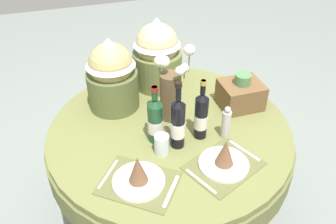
% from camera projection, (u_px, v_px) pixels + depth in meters
% --- Properties ---
extents(ground, '(8.00, 8.00, 0.00)m').
position_uv_depth(ground, '(169.00, 211.00, 2.38)').
color(ground, gray).
extents(dining_table, '(1.34, 1.34, 0.72)m').
position_uv_depth(dining_table, '(170.00, 145.00, 2.02)').
color(dining_table, olive).
rests_on(dining_table, ground).
extents(place_setting_left, '(0.43, 0.41, 0.16)m').
position_uv_depth(place_setting_left, '(138.00, 176.00, 1.60)').
color(place_setting_left, brown).
rests_on(place_setting_left, dining_table).
extents(place_setting_right, '(0.42, 0.37, 0.16)m').
position_uv_depth(place_setting_right, '(224.00, 159.00, 1.68)').
color(place_setting_right, brown).
rests_on(place_setting_right, dining_table).
extents(flower_vase, '(0.21, 0.16, 0.43)m').
position_uv_depth(flower_vase, '(171.00, 90.00, 1.91)').
color(flower_vase, brown).
rests_on(flower_vase, dining_table).
extents(wine_bottle_left, '(0.07, 0.07, 0.38)m').
position_uv_depth(wine_bottle_left, '(178.00, 123.00, 1.75)').
color(wine_bottle_left, black).
rests_on(wine_bottle_left, dining_table).
extents(wine_bottle_centre, '(0.08, 0.08, 0.32)m').
position_uv_depth(wine_bottle_centre, '(155.00, 120.00, 1.79)').
color(wine_bottle_centre, '#194223').
rests_on(wine_bottle_centre, dining_table).
extents(wine_bottle_right, '(0.07, 0.07, 0.34)m').
position_uv_depth(wine_bottle_right, '(201.00, 116.00, 1.81)').
color(wine_bottle_right, black).
rests_on(wine_bottle_right, dining_table).
extents(tumbler_near_left, '(0.07, 0.07, 0.10)m').
position_uv_depth(tumbler_near_left, '(162.00, 144.00, 1.76)').
color(tumbler_near_left, silver).
rests_on(tumbler_near_left, dining_table).
extents(pepper_mill, '(0.05, 0.05, 0.19)m').
position_uv_depth(pepper_mill, '(226.00, 123.00, 1.83)').
color(pepper_mill, '#B7B2AD').
rests_on(pepper_mill, dining_table).
extents(gift_tub_back_left, '(0.29, 0.29, 0.43)m').
position_uv_depth(gift_tub_back_left, '(111.00, 72.00, 1.98)').
color(gift_tub_back_left, '#566033').
rests_on(gift_tub_back_left, dining_table).
extents(gift_tub_back_centre, '(0.30, 0.30, 0.44)m').
position_uv_depth(gift_tub_back_centre, '(157.00, 51.00, 2.16)').
color(gift_tub_back_centre, olive).
rests_on(gift_tub_back_centre, dining_table).
extents(woven_basket_side_right, '(0.23, 0.20, 0.21)m').
position_uv_depth(woven_basket_side_right, '(241.00, 94.00, 2.06)').
color(woven_basket_side_right, brown).
rests_on(woven_basket_side_right, dining_table).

